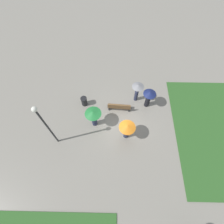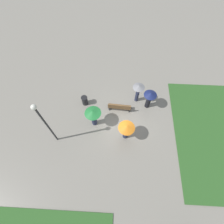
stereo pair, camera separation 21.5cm
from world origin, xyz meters
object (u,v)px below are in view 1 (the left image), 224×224
(park_bench, at_px, (119,107))
(trash_bin, at_px, (84,101))
(crowd_person_orange, at_px, (127,129))
(lamp_post, at_px, (45,123))
(crowd_person_grey, at_px, (137,90))
(crowd_person_green, at_px, (93,115))
(crowd_person_navy, at_px, (149,97))

(park_bench, xyz_separation_m, trash_bin, (2.87, -0.52, -0.04))
(trash_bin, height_order, crowd_person_orange, crowd_person_orange)
(crowd_person_orange, bearing_deg, lamp_post, 89.38)
(trash_bin, xyz_separation_m, crowd_person_grey, (-4.27, -0.56, 0.95))
(lamp_post, height_order, crowd_person_green, lamp_post)
(crowd_person_green, relative_size, crowd_person_grey, 0.97)
(crowd_person_green, xyz_separation_m, crowd_person_navy, (-4.19, -1.82, -0.14))
(lamp_post, height_order, crowd_person_grey, lamp_post)
(crowd_person_green, bearing_deg, crowd_person_navy, -147.84)
(park_bench, xyz_separation_m, crowd_person_navy, (-2.29, -0.52, 0.76))
(trash_bin, relative_size, crowd_person_grey, 0.44)
(crowd_person_orange, bearing_deg, crowd_person_green, 61.58)
(lamp_post, relative_size, crowd_person_green, 2.53)
(trash_bin, bearing_deg, crowd_person_navy, -179.90)
(crowd_person_green, bearing_deg, trash_bin, -53.05)
(park_bench, bearing_deg, crowd_person_navy, -163.49)
(trash_bin, relative_size, crowd_person_green, 0.45)
(park_bench, xyz_separation_m, crowd_person_green, (1.89, 1.30, 0.91))
(lamp_post, xyz_separation_m, trash_bin, (-1.69, -3.30, -2.61))
(crowd_person_green, height_order, crowd_person_navy, crowd_person_green)
(lamp_post, distance_m, crowd_person_green, 3.47)
(crowd_person_green, distance_m, crowd_person_orange, 2.61)
(lamp_post, xyz_separation_m, crowd_person_navy, (-6.85, -3.31, -1.80))
(crowd_person_orange, xyz_separation_m, crowd_person_navy, (-1.77, -2.80, -0.04))
(crowd_person_navy, bearing_deg, crowd_person_grey, -175.53)
(park_bench, relative_size, trash_bin, 2.17)
(crowd_person_orange, height_order, crowd_person_navy, crowd_person_navy)
(crowd_person_grey, relative_size, crowd_person_orange, 1.11)
(park_bench, distance_m, lamp_post, 5.93)
(lamp_post, relative_size, crowd_person_grey, 2.45)
(park_bench, height_order, crowd_person_green, crowd_person_green)
(park_bench, height_order, trash_bin, park_bench)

